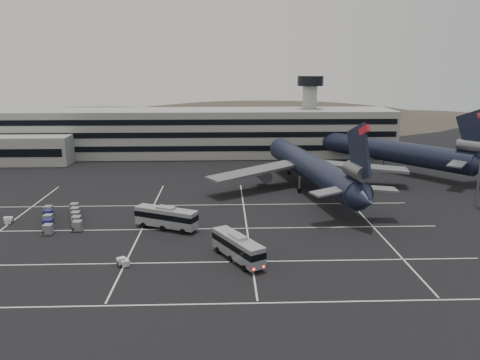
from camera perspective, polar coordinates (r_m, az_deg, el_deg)
name	(u,v)px	position (r m, az deg, el deg)	size (l,w,h in m)	color
ground	(175,238)	(77.50, -7.97, -6.96)	(260.00, 260.00, 0.00)	black
lane_markings	(181,236)	(78.08, -7.22, -6.77)	(90.00, 55.62, 0.01)	silver
terminal	(187,133)	(145.05, -6.42, 5.71)	(125.00, 26.00, 24.00)	gray
hills	(242,142)	(245.43, 0.30, 4.66)	(352.00, 180.00, 44.00)	#38332B
trijet_main	(311,167)	(104.75, 8.71, 1.53)	(46.77, 57.52, 18.08)	black
trijet_far	(388,150)	(130.20, 17.56, 3.54)	(40.28, 48.87, 18.08)	black
bus_near	(238,246)	(67.59, -0.27, -8.10)	(7.56, 10.73, 3.85)	#9EA0A6
bus_far	(166,217)	(80.97, -8.99, -4.45)	(11.26, 7.23, 3.97)	#9EA0A6
tug_a	(9,220)	(92.80, -26.37, -4.41)	(1.59, 2.20, 1.28)	silver
tug_b	(123,262)	(68.45, -14.02, -9.63)	(2.13, 2.35, 1.30)	silver
uld_cluster	(62,218)	(89.44, -20.85, -4.33)	(10.39, 14.51, 1.71)	#2D2D30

